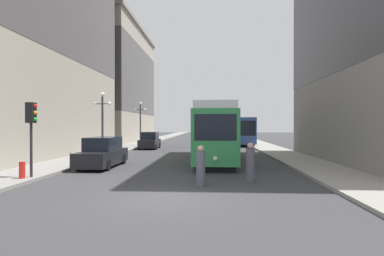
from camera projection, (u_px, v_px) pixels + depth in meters
name	position (u px, v px, depth m)	size (l,w,h in m)	color
ground_plane	(164.00, 199.00, 10.76)	(200.00, 200.00, 0.00)	#38383A
sidewalk_left	(153.00, 140.00, 51.16)	(3.12, 120.00, 0.15)	gray
sidewalk_right	(250.00, 141.00, 50.21)	(3.12, 120.00, 0.15)	gray
streetcar	(216.00, 131.00, 22.71)	(2.84, 13.16, 3.89)	black
transit_bus	(240.00, 130.00, 40.51)	(2.83, 11.23, 3.45)	black
parked_car_left_near	(103.00, 153.00, 19.00)	(1.90, 4.99, 1.82)	black
parked_car_left_mid	(150.00, 141.00, 33.70)	(1.96, 4.41, 1.82)	black
pedestrian_crossing_near	(250.00, 164.00, 13.99)	(0.40, 0.40, 1.77)	#4C4C56
pedestrian_crossing_far	(201.00, 167.00, 12.96)	(0.38, 0.38, 1.71)	#4C4C56
traffic_light_near_left	(31.00, 120.00, 14.36)	(0.47, 0.36, 3.45)	#232328
lamp_post_left_near	(102.00, 114.00, 24.39)	(1.41, 0.36, 4.99)	#333338
lamp_post_left_far	(140.00, 117.00, 37.52)	(1.41, 0.36, 5.20)	#333338
fire_hydrant	(22.00, 170.00, 14.02)	(0.26, 0.26, 0.75)	red
building_left_midblock	(109.00, 83.00, 49.50)	(11.10, 22.38, 17.96)	#A89E8E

